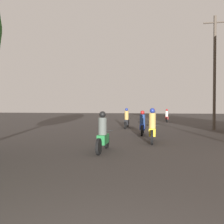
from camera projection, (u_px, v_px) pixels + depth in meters
The scene contains 7 objects.
motorcycle_green at pixel (103, 135), 8.23m from camera, with size 0.60×1.89×1.52m.
motorcycle_yellow at pixel (152, 129), 10.31m from camera, with size 0.60×1.94×1.63m.
motorcycle_blue at pixel (142, 125), 13.28m from camera, with size 0.60×1.99×1.48m.
motorcycle_black at pixel (127, 120), 17.53m from camera, with size 0.60×2.04×1.61m.
motorcycle_silver at pixel (154, 118), 21.67m from camera, with size 0.60×1.93×1.55m.
motorcycle_red at pixel (167, 117), 24.65m from camera, with size 0.60×2.10×1.49m.
utility_pole_far at pixel (215, 71), 15.98m from camera, with size 1.60×0.20×8.36m.
Camera 1 is at (0.45, -1.38, 1.67)m, focal length 35.00 mm.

